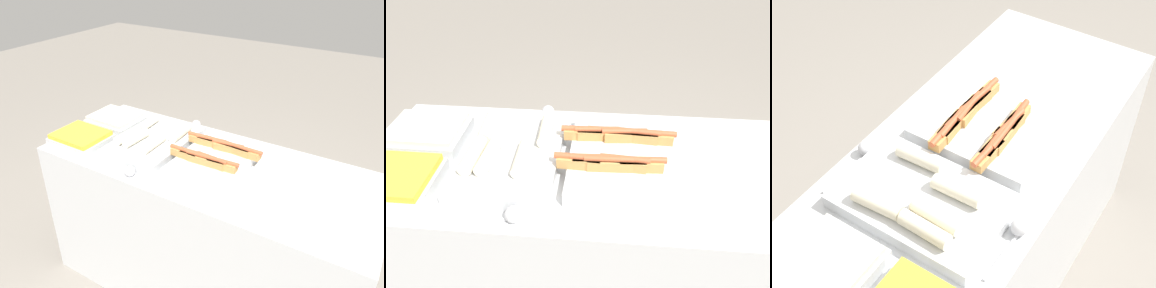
% 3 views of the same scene
% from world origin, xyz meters
% --- Properties ---
extents(ground_plane, '(12.00, 12.00, 0.00)m').
position_xyz_m(ground_plane, '(0.00, 0.00, 0.00)').
color(ground_plane, gray).
extents(counter, '(1.71, 0.71, 0.87)m').
position_xyz_m(counter, '(0.00, 0.00, 0.44)').
color(counter, silver).
rests_on(counter, ground_plane).
extents(tray_hotdogs, '(0.42, 0.46, 0.10)m').
position_xyz_m(tray_hotdogs, '(0.05, 0.00, 0.91)').
color(tray_hotdogs, silver).
rests_on(tray_hotdogs, counter).
extents(tray_wraps, '(0.34, 0.53, 0.10)m').
position_xyz_m(tray_wraps, '(-0.33, -0.00, 0.90)').
color(tray_wraps, silver).
rests_on(tray_wraps, counter).
extents(tray_side_back, '(0.29, 0.24, 0.07)m').
position_xyz_m(tray_side_back, '(-0.67, 0.08, 0.91)').
color(tray_side_back, silver).
rests_on(tray_side_back, counter).
extents(serving_spoon_near, '(0.23, 0.05, 0.05)m').
position_xyz_m(serving_spoon_near, '(-0.26, -0.30, 0.89)').
color(serving_spoon_near, silver).
rests_on(serving_spoon_near, counter).
extents(serving_spoon_far, '(0.24, 0.05, 0.05)m').
position_xyz_m(serving_spoon_far, '(-0.26, 0.30, 0.89)').
color(serving_spoon_far, silver).
rests_on(serving_spoon_far, counter).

